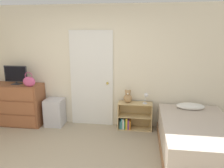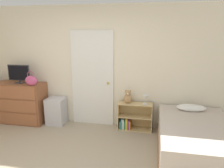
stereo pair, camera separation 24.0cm
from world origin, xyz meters
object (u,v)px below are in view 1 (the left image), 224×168
storage_bin (55,112)px  bed (197,138)px  desk_lamp (146,96)px  handbag (29,81)px  bookshelf (132,118)px  dresser (18,104)px  tv (16,75)px  teddy_bear (128,97)px

storage_bin → bed: (2.81, -0.75, -0.02)m
desk_lamp → storage_bin: bearing=-179.8°
bed → desk_lamp: bearing=138.4°
handbag → storage_bin: 0.86m
handbag → storage_bin: (0.43, 0.20, -0.72)m
bookshelf → bed: bearing=-35.7°
handbag → desk_lamp: (2.38, 0.21, -0.28)m
bookshelf → desk_lamp: 0.56m
dresser → bookshelf: 2.51m
handbag → bed: (3.24, -0.56, -0.74)m
handbag → bed: handbag is taller
dresser → tv: tv is taller
bed → tv: bearing=168.8°
dresser → bed: 3.70m
desk_lamp → handbag: bearing=-175.1°
handbag → desk_lamp: 2.41m
storage_bin → bookshelf: storage_bin is taller
dresser → bed: size_ratio=0.57×
tv → bed: (3.62, -0.72, -0.84)m
tv → teddy_bear: size_ratio=1.86×
bookshelf → handbag: bearing=-173.2°
handbag → teddy_bear: bearing=6.9°
storage_bin → desk_lamp: size_ratio=2.54×
dresser → bed: (3.63, -0.70, -0.18)m
teddy_bear → desk_lamp: (0.37, -0.04, 0.04)m
storage_bin → bookshelf: (1.69, 0.05, -0.05)m
dresser → storage_bin: (0.81, 0.05, -0.16)m
tv → bed: 3.78m
storage_bin → desk_lamp: (1.95, 0.01, 0.44)m
teddy_bear → bed: (1.22, -0.80, -0.42)m
tv → desk_lamp: bearing=0.9°
bookshelf → teddy_bear: size_ratio=2.58×
tv → bookshelf: tv is taller
dresser → desk_lamp: size_ratio=4.68×
dresser → bookshelf: (2.50, 0.11, -0.21)m
tv → teddy_bear: (2.39, 0.08, -0.42)m
tv → dresser: bearing=-120.6°
dresser → handbag: size_ratio=3.58×
dresser → handbag: 0.70m
handbag → bookshelf: handbag is taller
storage_bin → tv: bearing=-177.3°
dresser → handbag: (0.39, -0.15, 0.56)m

